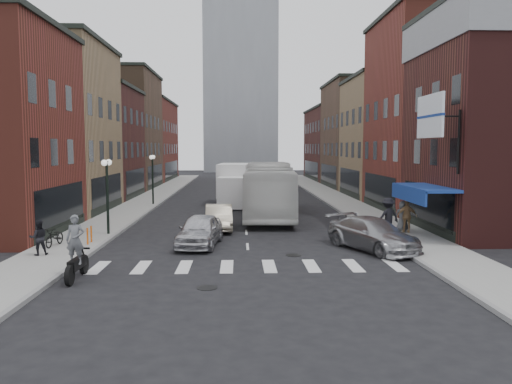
# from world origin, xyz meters

# --- Properties ---
(ground) EXTENTS (160.00, 160.00, 0.00)m
(ground) POSITION_xyz_m (0.00, 0.00, 0.00)
(ground) COLOR black
(ground) RESTS_ON ground
(sidewalk_left) EXTENTS (3.00, 74.00, 0.15)m
(sidewalk_left) POSITION_xyz_m (-8.50, 22.00, 0.07)
(sidewalk_left) COLOR gray
(sidewalk_left) RESTS_ON ground
(sidewalk_right) EXTENTS (3.00, 74.00, 0.15)m
(sidewalk_right) POSITION_xyz_m (8.50, 22.00, 0.07)
(sidewalk_right) COLOR gray
(sidewalk_right) RESTS_ON ground
(curb_left) EXTENTS (0.20, 74.00, 0.16)m
(curb_left) POSITION_xyz_m (-7.00, 22.00, 0.00)
(curb_left) COLOR gray
(curb_left) RESTS_ON ground
(curb_right) EXTENTS (0.20, 74.00, 0.16)m
(curb_right) POSITION_xyz_m (7.00, 22.00, 0.00)
(curb_right) COLOR gray
(curb_right) RESTS_ON ground
(crosswalk_stripes) EXTENTS (12.00, 2.20, 0.01)m
(crosswalk_stripes) POSITION_xyz_m (0.00, -3.00, 0.00)
(crosswalk_stripes) COLOR silver
(crosswalk_stripes) RESTS_ON ground
(bldg_left_mid_a) EXTENTS (10.30, 10.20, 12.30)m
(bldg_left_mid_a) POSITION_xyz_m (-14.99, 14.00, 6.15)
(bldg_left_mid_a) COLOR #A18259
(bldg_left_mid_a) RESTS_ON ground
(bldg_left_mid_b) EXTENTS (10.30, 10.20, 10.30)m
(bldg_left_mid_b) POSITION_xyz_m (-14.99, 24.00, 5.15)
(bldg_left_mid_b) COLOR #401816
(bldg_left_mid_b) RESTS_ON ground
(bldg_left_far_a) EXTENTS (10.30, 12.20, 13.30)m
(bldg_left_far_a) POSITION_xyz_m (-14.99, 35.00, 6.65)
(bldg_left_far_a) COLOR #4D3826
(bldg_left_far_a) RESTS_ON ground
(bldg_left_far_b) EXTENTS (10.30, 16.20, 11.30)m
(bldg_left_far_b) POSITION_xyz_m (-14.99, 49.00, 5.65)
(bldg_left_far_b) COLOR maroon
(bldg_left_far_b) RESTS_ON ground
(bldg_right_mid_a) EXTENTS (10.30, 10.20, 14.30)m
(bldg_right_mid_a) POSITION_xyz_m (15.00, 14.00, 7.15)
(bldg_right_mid_a) COLOR maroon
(bldg_right_mid_a) RESTS_ON ground
(bldg_right_mid_b) EXTENTS (10.30, 10.20, 11.30)m
(bldg_right_mid_b) POSITION_xyz_m (14.99, 24.00, 5.65)
(bldg_right_mid_b) COLOR #A18259
(bldg_right_mid_b) RESTS_ON ground
(bldg_right_far_a) EXTENTS (10.30, 12.20, 12.30)m
(bldg_right_far_a) POSITION_xyz_m (14.99, 35.00, 6.15)
(bldg_right_far_a) COLOR #4D3826
(bldg_right_far_a) RESTS_ON ground
(bldg_right_far_b) EXTENTS (10.30, 16.20, 10.30)m
(bldg_right_far_b) POSITION_xyz_m (14.99, 49.00, 5.15)
(bldg_right_far_b) COLOR #401816
(bldg_right_far_b) RESTS_ON ground
(awning_blue) EXTENTS (1.80, 5.00, 0.78)m
(awning_blue) POSITION_xyz_m (8.93, 2.50, 2.63)
(awning_blue) COLOR navy
(awning_blue) RESTS_ON ground
(billboard_sign) EXTENTS (1.52, 3.00, 3.70)m
(billboard_sign) POSITION_xyz_m (8.59, 0.50, 6.13)
(billboard_sign) COLOR black
(billboard_sign) RESTS_ON ground
(distant_tower) EXTENTS (14.00, 14.00, 50.00)m
(distant_tower) POSITION_xyz_m (0.00, 78.00, 25.00)
(distant_tower) COLOR #9399A0
(distant_tower) RESTS_ON ground
(streetlamp_near) EXTENTS (0.32, 1.22, 4.11)m
(streetlamp_near) POSITION_xyz_m (-7.40, 4.00, 2.91)
(streetlamp_near) COLOR black
(streetlamp_near) RESTS_ON ground
(streetlamp_far) EXTENTS (0.32, 1.22, 4.11)m
(streetlamp_far) POSITION_xyz_m (-7.40, 18.00, 2.91)
(streetlamp_far) COLOR black
(streetlamp_far) RESTS_ON ground
(bike_rack) EXTENTS (0.08, 0.68, 0.80)m
(bike_rack) POSITION_xyz_m (-7.60, 1.30, 0.55)
(bike_rack) COLOR #D8590C
(bike_rack) RESTS_ON sidewalk_left
(box_truck) EXTENTS (2.75, 7.88, 3.36)m
(box_truck) POSITION_xyz_m (-0.85, 18.25, 1.66)
(box_truck) COLOR white
(box_truck) RESTS_ON ground
(motorcycle_rider) EXTENTS (0.66, 2.33, 2.37)m
(motorcycle_rider) POSITION_xyz_m (-6.25, -4.82, 1.11)
(motorcycle_rider) COLOR black
(motorcycle_rider) RESTS_ON ground
(transit_bus) EXTENTS (3.75, 13.46, 3.71)m
(transit_bus) POSITION_xyz_m (1.67, 11.59, 1.86)
(transit_bus) COLOR silver
(transit_bus) RESTS_ON ground
(sedan_left_near) EXTENTS (2.31, 4.65, 1.52)m
(sedan_left_near) POSITION_xyz_m (-2.30, 1.27, 0.76)
(sedan_left_near) COLOR silver
(sedan_left_near) RESTS_ON ground
(sedan_left_far) EXTENTS (1.70, 4.40, 1.43)m
(sedan_left_far) POSITION_xyz_m (-1.57, 6.00, 0.72)
(sedan_left_far) COLOR beige
(sedan_left_far) RESTS_ON ground
(curb_car) EXTENTS (4.08, 5.54, 1.49)m
(curb_car) POSITION_xyz_m (5.79, 0.00, 0.75)
(curb_car) COLOR #A6A6AA
(curb_car) RESTS_ON ground
(parked_bicycle) EXTENTS (0.75, 1.71, 0.87)m
(parked_bicycle) POSITION_xyz_m (-9.02, 0.68, 0.59)
(parked_bicycle) COLOR black
(parked_bicycle) RESTS_ON sidewalk_left
(ped_left_solo) EXTENTS (0.85, 0.69, 1.52)m
(ped_left_solo) POSITION_xyz_m (-8.98, -1.26, 0.91)
(ped_left_solo) COLOR black
(ped_left_solo) RESTS_ON sidewalk_left
(ped_right_a) EXTENTS (1.41, 0.99, 1.98)m
(ped_right_a) POSITION_xyz_m (7.40, 3.03, 1.14)
(ped_right_a) COLOR black
(ped_right_a) RESTS_ON sidewalk_right
(ped_right_b) EXTENTS (1.11, 0.68, 1.77)m
(ped_right_b) POSITION_xyz_m (8.69, 3.83, 1.04)
(ped_right_b) COLOR #99764E
(ped_right_b) RESTS_ON sidewalk_right
(ped_right_c) EXTENTS (0.90, 0.68, 1.67)m
(ped_right_c) POSITION_xyz_m (8.62, 4.34, 0.98)
(ped_right_c) COLOR #515459
(ped_right_c) RESTS_ON sidewalk_right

